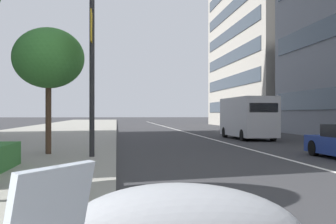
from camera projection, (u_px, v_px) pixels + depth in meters
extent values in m
cube|color=gray|center=(40.00, 136.00, 30.96)|extent=(160.00, 10.69, 0.15)
cube|color=silver|center=(190.00, 133.00, 37.27)|extent=(110.00, 0.16, 0.01)
cube|color=#B2BCC6|center=(49.00, 223.00, 1.65)|extent=(0.44, 0.33, 0.44)
cylinder|color=black|center=(314.00, 148.00, 17.37)|extent=(0.63, 0.24, 0.62)
cube|color=#B7B7BC|center=(247.00, 117.00, 28.93)|extent=(6.20, 2.22, 2.51)
cube|color=black|center=(264.00, 108.00, 25.90)|extent=(0.08, 1.76, 0.56)
cylinder|color=black|center=(225.00, 132.00, 30.88)|extent=(0.73, 0.27, 0.72)
cylinder|color=black|center=(251.00, 132.00, 31.13)|extent=(0.73, 0.27, 0.72)
cylinder|color=black|center=(243.00, 135.00, 26.72)|extent=(0.73, 0.27, 0.72)
cylinder|color=black|center=(273.00, 135.00, 26.98)|extent=(0.73, 0.27, 0.72)
cylinder|color=#232326|center=(92.00, 46.00, 15.56)|extent=(0.18, 0.18, 7.85)
cube|color=gold|center=(91.00, 26.00, 15.21)|extent=(0.56, 0.03, 1.10)
cube|color=gold|center=(93.00, 30.00, 15.91)|extent=(0.56, 0.03, 1.10)
cylinder|color=#473323|center=(48.00, 119.00, 16.65)|extent=(0.22, 0.22, 2.62)
ellipsoid|color=#387A33|center=(48.00, 58.00, 16.66)|extent=(2.70, 2.70, 2.29)
cube|color=#384756|center=(325.00, 99.00, 30.52)|extent=(17.54, 0.08, 1.50)
cube|color=#384756|center=(325.00, 29.00, 30.53)|extent=(17.54, 0.08, 1.50)
cube|color=gray|center=(285.00, 1.00, 56.99)|extent=(27.02, 14.44, 32.45)
cube|color=#2D3842|center=(230.00, 106.00, 56.10)|extent=(24.31, 0.08, 1.50)
cube|color=#2D3842|center=(230.00, 82.00, 56.11)|extent=(24.31, 0.08, 1.50)
cube|color=#2D3842|center=(230.00, 58.00, 56.12)|extent=(24.31, 0.08, 1.50)
cube|color=#2D3842|center=(230.00, 34.00, 56.13)|extent=(24.31, 0.08, 1.50)
cube|color=#2D3842|center=(230.00, 9.00, 56.14)|extent=(24.31, 0.08, 1.50)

